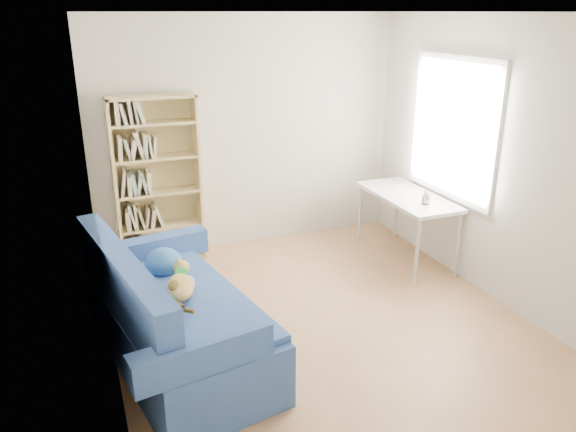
# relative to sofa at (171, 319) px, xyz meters

# --- Properties ---
(ground) EXTENTS (4.00, 4.00, 0.00)m
(ground) POSITION_rel_sofa_xyz_m (1.31, 0.12, -0.36)
(ground) COLOR #A07148
(ground) RESTS_ON ground
(room_shell) EXTENTS (3.54, 4.04, 2.62)m
(room_shell) POSITION_rel_sofa_xyz_m (1.41, 0.16, 1.28)
(room_shell) COLOR silver
(room_shell) RESTS_ON ground
(sofa) EXTENTS (1.28, 2.13, 0.97)m
(sofa) POSITION_rel_sofa_xyz_m (0.00, 0.00, 0.00)
(sofa) COLOR navy
(sofa) RESTS_ON ground
(bookshelf) EXTENTS (0.90, 0.28, 1.81)m
(bookshelf) POSITION_rel_sofa_xyz_m (0.25, 1.97, 0.47)
(bookshelf) COLOR tan
(bookshelf) RESTS_ON ground
(desk) EXTENTS (0.59, 1.29, 0.75)m
(desk) POSITION_rel_sofa_xyz_m (2.75, 1.00, 0.32)
(desk) COLOR white
(desk) RESTS_ON ground
(pen_cup) EXTENTS (0.08, 0.08, 0.16)m
(pen_cup) POSITION_rel_sofa_xyz_m (2.75, 0.67, 0.45)
(pen_cup) COLOR white
(pen_cup) RESTS_ON desk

